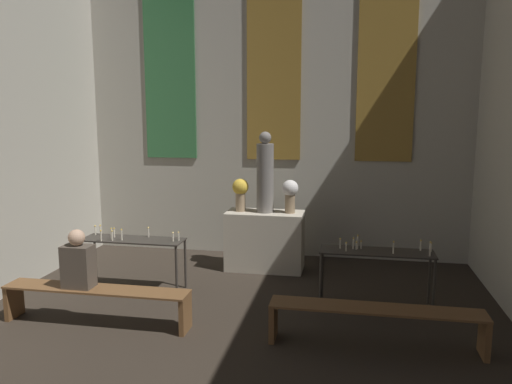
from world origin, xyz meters
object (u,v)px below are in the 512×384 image
altar (265,241)px  person_seated (78,262)px  flower_vase_right (290,193)px  candle_rack_left (133,245)px  flower_vase_left (240,191)px  candle_rack_right (376,257)px  pew_back_right (375,318)px  pew_back_left (96,297)px  statue (265,175)px

altar → person_seated: person_seated is taller
flower_vase_right → candle_rack_left: flower_vase_right is taller
person_seated → flower_vase_left: bearing=59.9°
flower_vase_left → candle_rack_right: (2.14, -1.30, -0.62)m
person_seated → pew_back_right: bearing=0.0°
candle_rack_right → pew_back_left: size_ratio=0.64×
statue → candle_rack_right: 2.35m
pew_back_left → pew_back_right: 3.34m
flower_vase_left → candle_rack_right: size_ratio=0.36×
candle_rack_left → person_seated: bearing=-97.0°
candle_rack_left → candle_rack_right: candle_rack_right is taller
altar → statue: bearing=0.0°
pew_back_left → flower_vase_left: bearing=63.7°
statue → pew_back_right: (1.67, -2.54, -1.23)m
candle_rack_left → pew_back_right: size_ratio=0.64×
flower_vase_right → person_seated: (-2.30, -2.54, -0.52)m
statue → pew_back_left: 3.28m
flower_vase_left → person_seated: flower_vase_left is taller
candle_rack_right → person_seated: person_seated is taller
flower_vase_left → flower_vase_right: size_ratio=1.00×
altar → pew_back_right: 3.05m
candle_rack_left → pew_back_right: bearing=-20.0°
pew_back_left → pew_back_right: bearing=0.0°
altar → pew_back_right: altar is taller
altar → candle_rack_right: bearing=-37.0°
candle_rack_right → statue: bearing=143.0°
person_seated → flower_vase_right: bearing=47.9°
statue → pew_back_right: statue is taller
statue → candle_rack_right: bearing=-37.0°
candle_rack_left → flower_vase_right: bearing=31.3°
flower_vase_left → candle_rack_left: (-1.32, -1.31, -0.62)m
flower_vase_left → flower_vase_right: (0.82, 0.00, 0.00)m
pew_back_right → flower_vase_right: bearing=116.3°
flower_vase_left → pew_back_left: bearing=-116.3°
pew_back_right → person_seated: size_ratio=3.22×
altar → statue: 1.09m
person_seated → candle_rack_right: bearing=18.9°
statue → person_seated: statue is taller
statue → candle_rack_left: 2.35m
statue → candle_rack_left: statue is taller
altar → pew_back_left: size_ratio=0.54×
altar → statue: (0.00, 0.00, 1.09)m
flower_vase_left → pew_back_left: flower_vase_left is taller
candle_rack_right → person_seated: size_ratio=2.07×
candle_rack_left → person_seated: 1.25m
flower_vase_left → candle_rack_left: size_ratio=0.36×
pew_back_right → person_seated: person_seated is taller
altar → candle_rack_left: altar is taller
candle_rack_left → person_seated: (-0.15, -1.24, 0.11)m
candle_rack_right → pew_back_left: candle_rack_right is taller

